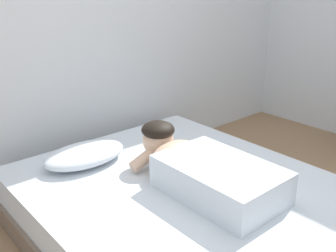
{
  "coord_description": "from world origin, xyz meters",
  "views": [
    {
      "loc": [
        -1.36,
        -1.05,
        1.38
      ],
      "look_at": [
        0.03,
        0.57,
        0.57
      ],
      "focal_mm": 41.43,
      "sensor_mm": 36.0,
      "label": 1
    }
  ],
  "objects": [
    {
      "name": "pillow",
      "position": [
        -0.34,
        0.92,
        0.38
      ],
      "size": [
        0.52,
        0.32,
        0.11
      ],
      "primitive_type": "ellipsoid",
      "color": "silver",
      "rests_on": "bed"
    },
    {
      "name": "person_lying",
      "position": [
        -0.0,
        0.26,
        0.43
      ],
      "size": [
        0.43,
        0.92,
        0.27
      ],
      "color": "silver",
      "rests_on": "bed"
    },
    {
      "name": "back_wall",
      "position": [
        -0.0,
        1.42,
        1.25
      ],
      "size": [
        4.21,
        0.12,
        2.5
      ],
      "color": "silver",
      "rests_on": "ground"
    },
    {
      "name": "cell_phone",
      "position": [
        0.06,
        0.03,
        0.32
      ],
      "size": [
        0.07,
        0.14,
        0.01
      ],
      "primitive_type": "cube",
      "color": "black",
      "rests_on": "bed"
    },
    {
      "name": "coffee_cup",
      "position": [
        0.17,
        0.58,
        0.36
      ],
      "size": [
        0.12,
        0.09,
        0.07
      ],
      "color": "white",
      "rests_on": "bed"
    },
    {
      "name": "bed",
      "position": [
        -0.07,
        0.28,
        0.16
      ],
      "size": [
        1.56,
        1.93,
        0.32
      ],
      "color": "#726051",
      "rests_on": "ground"
    }
  ]
}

